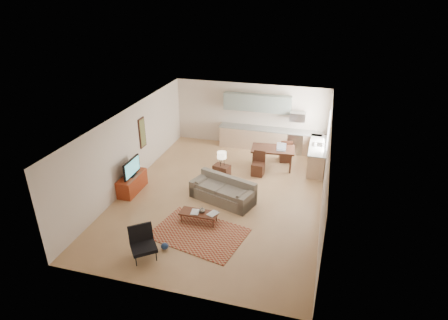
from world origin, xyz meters
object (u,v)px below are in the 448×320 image
(tv_credenza, at_px, (132,183))
(dining_table, at_px, (272,158))
(console_table, at_px, (222,174))
(coffee_table, at_px, (199,217))
(sofa, at_px, (222,190))
(armchair, at_px, (143,244))

(tv_credenza, distance_m, dining_table, 5.26)
(console_table, bearing_deg, tv_credenza, -138.15)
(coffee_table, height_order, tv_credenza, tv_credenza)
(console_table, bearing_deg, coffee_table, -75.14)
(dining_table, bearing_deg, sofa, -118.10)
(coffee_table, distance_m, armchair, 2.06)
(tv_credenza, relative_size, dining_table, 0.81)
(tv_credenza, height_order, console_table, console_table)
(sofa, distance_m, console_table, 1.26)
(console_table, distance_m, dining_table, 2.23)
(coffee_table, height_order, dining_table, dining_table)
(console_table, bearing_deg, sofa, -58.93)
(dining_table, bearing_deg, console_table, -139.11)
(coffee_table, distance_m, tv_credenza, 3.00)
(armchair, distance_m, dining_table, 6.49)
(armchair, xyz_separation_m, console_table, (0.83, 4.43, -0.08))
(coffee_table, relative_size, dining_table, 0.71)
(sofa, height_order, tv_credenza, sofa)
(tv_credenza, height_order, dining_table, dining_table)
(armchair, relative_size, console_table, 1.25)
(sofa, relative_size, console_table, 3.33)
(sofa, relative_size, tv_credenza, 1.69)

